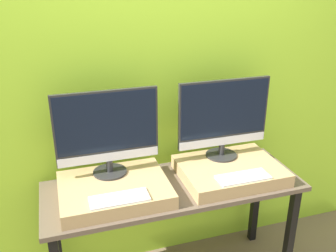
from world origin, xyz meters
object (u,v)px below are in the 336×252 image
(monitor_left, at_px, (107,130))
(monitor_right, at_px, (224,116))
(keyboard_left, at_px, (119,198))
(keyboard_right, at_px, (243,177))

(monitor_left, height_order, monitor_right, same)
(keyboard_left, height_order, monitor_right, monitor_right)
(monitor_left, xyz_separation_m, monitor_right, (0.76, 0.00, 0.00))
(keyboard_left, relative_size, monitor_right, 0.53)
(monitor_right, xyz_separation_m, keyboard_right, (0.00, -0.31, -0.28))
(monitor_right, bearing_deg, keyboard_right, -90.00)
(monitor_left, distance_m, keyboard_left, 0.42)
(keyboard_left, relative_size, keyboard_right, 1.00)
(monitor_right, distance_m, keyboard_right, 0.42)
(monitor_left, bearing_deg, monitor_right, 0.00)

